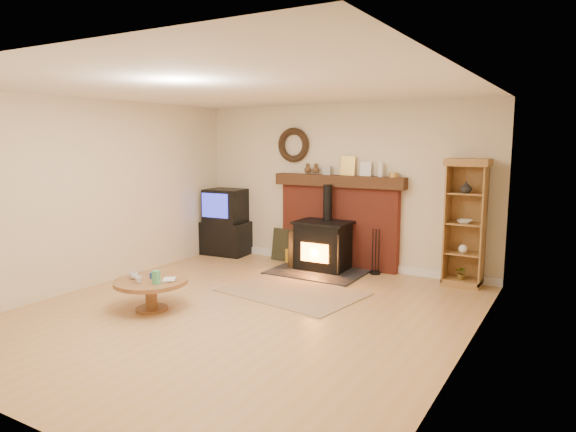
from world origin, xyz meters
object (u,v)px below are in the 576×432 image
Objects in this scene: wood_stove at (322,247)px; tv_unit at (226,223)px; coffee_table at (151,285)px; curio_cabinet at (465,223)px.

tv_unit is at bearing 174.58° from wood_stove.
coffee_table is at bearing -108.86° from wood_stove.
tv_unit is 0.66× the size of curio_cabinet.
curio_cabinet is at bearing 1.17° from tv_unit.
tv_unit is (-2.02, 0.19, 0.18)m from wood_stove.
tv_unit is at bearing 110.37° from coffee_table.
wood_stove is 2.88m from coffee_table.
curio_cabinet is 4.29m from coffee_table.
wood_stove is 2.03m from tv_unit.
curio_cabinet reaches higher than wood_stove.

